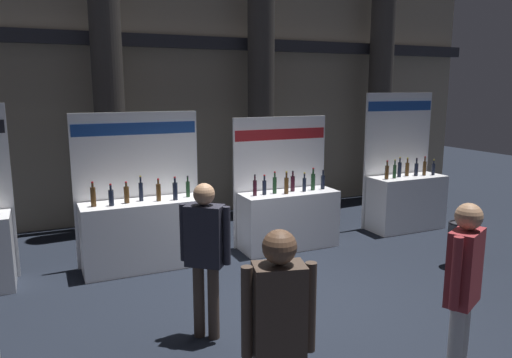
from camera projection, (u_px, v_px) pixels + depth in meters
The scene contains 9 objects.
ground_plane at pixel (290, 302), 6.19m from camera, with size 29.11×29.11×0.00m, color black.
hall_colonnade at pixel (182, 61), 9.79m from camera, with size 14.55×1.08×6.50m.
exhibitor_booth_1 at pixel (144, 228), 7.30m from camera, with size 1.90×0.66×2.33m.
exhibitor_booth_2 at pixel (288, 214), 8.23m from camera, with size 1.74×0.66×2.20m.
exhibitor_booth_3 at pixel (405, 196), 9.32m from camera, with size 1.54×0.66×2.59m.
trash_bin at pixel (458, 244), 7.35m from camera, with size 0.33×0.33×0.70m.
visitor_0 at pixel (463, 282), 4.20m from camera, with size 0.50×0.36×1.73m.
visitor_1 at pixel (205, 247), 5.13m from camera, with size 0.45×0.42×1.72m.
visitor_5 at pixel (279, 331), 3.31m from camera, with size 0.51×0.31×1.77m.
Camera 1 is at (-2.78, -5.10, 2.69)m, focal length 34.07 mm.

